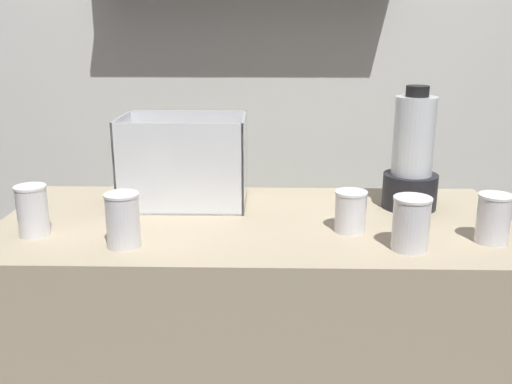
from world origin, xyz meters
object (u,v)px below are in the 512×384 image
object	(u,v)px
juice_cup_carrot_far_left	(33,214)
juice_cup_mango_middle	(350,213)
carrot_display_bin	(186,176)
blender_pitcher	(412,160)
juice_cup_beet_left	(123,224)
juice_cup_beet_right	(411,227)
juice_cup_carrot_far_right	(493,221)

from	to	relation	value
juice_cup_carrot_far_left	juice_cup_mango_middle	bearing A→B (deg)	3.41
carrot_display_bin	blender_pitcher	xyz separation A→B (m)	(0.65, -0.02, 0.06)
juice_cup_beet_left	juice_cup_carrot_far_left	bearing A→B (deg)	164.01
juice_cup_beet_left	blender_pitcher	bearing A→B (deg)	23.01
blender_pitcher	juice_cup_beet_left	world-z (taller)	blender_pitcher
juice_cup_carrot_far_left	juice_cup_beet_left	world-z (taller)	juice_cup_beet_left
carrot_display_bin	juice_cup_carrot_far_left	size ratio (longest dim) A/B	2.77
juice_cup_beet_right	juice_cup_mango_middle	bearing A→B (deg)	135.72
blender_pitcher	juice_cup_beet_right	bearing A→B (deg)	-102.70
juice_cup_beet_left	carrot_display_bin	bearing A→B (deg)	73.15
juice_cup_beet_left	juice_cup_mango_middle	size ratio (longest dim) A/B	1.24
juice_cup_beet_left	juice_cup_carrot_far_right	size ratio (longest dim) A/B	1.09
carrot_display_bin	juice_cup_beet_left	world-z (taller)	carrot_display_bin
juice_cup_carrot_far_left	juice_cup_mango_middle	xyz separation A→B (m)	(0.81, 0.05, -0.01)
juice_cup_carrot_far_right	carrot_display_bin	bearing A→B (deg)	159.35
juice_cup_carrot_far_left	juice_cup_carrot_far_right	bearing A→B (deg)	-1.17
carrot_display_bin	juice_cup_beet_left	size ratio (longest dim) A/B	2.70
juice_cup_beet_left	juice_cup_mango_middle	world-z (taller)	juice_cup_beet_left
carrot_display_bin	juice_cup_beet_left	distance (m)	0.36
juice_cup_beet_left	juice_cup_mango_middle	xyz separation A→B (m)	(0.56, 0.12, -0.01)
carrot_display_bin	blender_pitcher	size ratio (longest dim) A/B	1.02
juice_cup_mango_middle	juice_cup_beet_right	xyz separation A→B (m)	(0.13, -0.12, 0.01)
juice_cup_carrot_far_right	juice_cup_carrot_far_left	bearing A→B (deg)	178.83
juice_cup_carrot_far_left	juice_cup_mango_middle	size ratio (longest dim) A/B	1.21
carrot_display_bin	juice_cup_mango_middle	size ratio (longest dim) A/B	3.36
juice_cup_mango_middle	blender_pitcher	bearing A→B (deg)	45.64
juice_cup_beet_left	juice_cup_carrot_far_right	distance (m)	0.90
carrot_display_bin	blender_pitcher	world-z (taller)	blender_pitcher
carrot_display_bin	juice_cup_beet_right	distance (m)	0.68
juice_cup_beet_right	juice_cup_carrot_far_right	size ratio (longest dim) A/B	1.06
carrot_display_bin	juice_cup_carrot_far_right	size ratio (longest dim) A/B	2.94
carrot_display_bin	juice_cup_carrot_far_right	bearing A→B (deg)	-20.65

